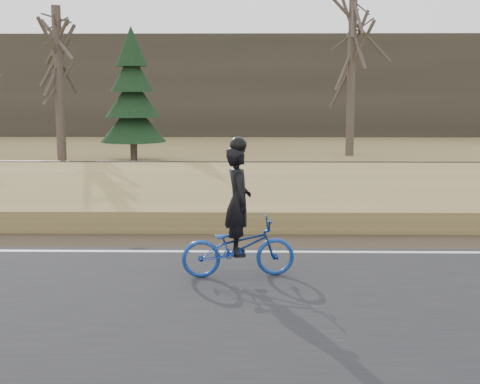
{
  "coord_description": "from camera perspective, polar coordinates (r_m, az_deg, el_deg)",
  "views": [
    {
      "loc": [
        2.08,
        -11.43,
        3.0
      ],
      "look_at": [
        1.91,
        0.5,
        1.1
      ],
      "focal_mm": 50.0,
      "sensor_mm": 36.0,
      "label": 1
    }
  ],
  "objects": [
    {
      "name": "cyclist",
      "position": [
        10.34,
        -0.15,
        -3.5
      ],
      "size": [
        1.82,
        0.84,
        2.18
      ],
      "rotation": [
        0.0,
        0.0,
        1.7
      ],
      "color": "navy",
      "rests_on": "road"
    },
    {
      "name": "road",
      "position": [
        9.64,
        -11.84,
        -9.1
      ],
      "size": [
        120.0,
        6.0,
        0.06
      ],
      "primitive_type": "cube",
      "color": "black",
      "rests_on": "ground"
    },
    {
      "name": "railroad",
      "position": [
        19.7,
        -5.24,
        1.8
      ],
      "size": [
        120.0,
        2.4,
        0.29
      ],
      "color": "black",
      "rests_on": "ballast"
    },
    {
      "name": "embankment",
      "position": [
        16.01,
        -6.65,
        -1.01
      ],
      "size": [
        120.0,
        5.0,
        0.44
      ],
      "primitive_type": "cube",
      "color": "#987B4D",
      "rests_on": "ground"
    },
    {
      "name": "edge_line",
      "position": [
        12.17,
        -9.07,
        -5.02
      ],
      "size": [
        120.0,
        0.12,
        0.01
      ],
      "primitive_type": "cube",
      "color": "silver",
      "rests_on": "road"
    },
    {
      "name": "treeline_backdrop",
      "position": [
        41.48,
        -2.07,
        9.04
      ],
      "size": [
        120.0,
        4.0,
        6.0
      ],
      "primitive_type": "cube",
      "color": "#383328",
      "rests_on": "ground"
    },
    {
      "name": "bare_tree_near_left",
      "position": [
        27.33,
        -15.19,
        8.8
      ],
      "size": [
        0.36,
        0.36,
        6.06
      ],
      "primitive_type": "cylinder",
      "color": "#50443B",
      "rests_on": "ground"
    },
    {
      "name": "conifer",
      "position": [
        26.93,
        -9.16,
        7.91
      ],
      "size": [
        2.6,
        2.6,
        5.32
      ],
      "color": "#50443B",
      "rests_on": "ground"
    },
    {
      "name": "shoulder",
      "position": [
        13.14,
        -8.33,
        -4.15
      ],
      "size": [
        120.0,
        1.6,
        0.04
      ],
      "primitive_type": "cube",
      "color": "#473A2B",
      "rests_on": "ground"
    },
    {
      "name": "bare_tree_center",
      "position": [
        29.39,
        9.53,
        11.24
      ],
      "size": [
        0.36,
        0.36,
        8.37
      ],
      "primitive_type": "cylinder",
      "color": "#50443B",
      "rests_on": "ground"
    },
    {
      "name": "ballast",
      "position": [
        19.74,
        -5.23,
        0.93
      ],
      "size": [
        120.0,
        3.0,
        0.45
      ],
      "primitive_type": "cube",
      "color": "slate",
      "rests_on": "ground"
    },
    {
      "name": "ground",
      "position": [
        12.0,
        -9.23,
        -5.55
      ],
      "size": [
        120.0,
        120.0,
        0.0
      ],
      "primitive_type": "plane",
      "color": "#987B4D",
      "rests_on": "ground"
    }
  ]
}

